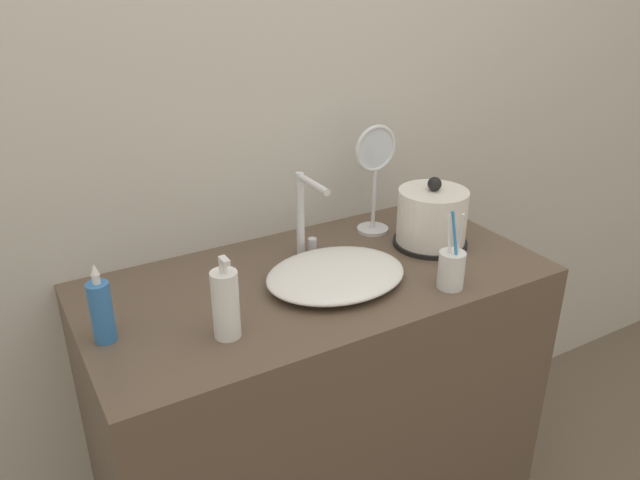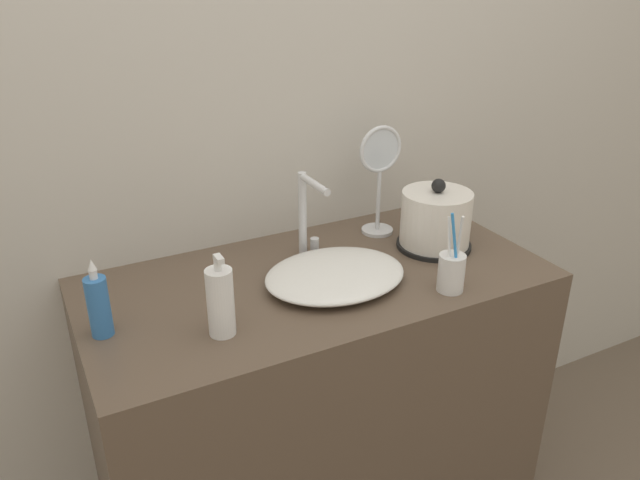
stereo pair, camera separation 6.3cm
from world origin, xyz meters
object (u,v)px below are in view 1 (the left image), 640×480
object	(u,v)px
faucet	(305,212)
electric_kettle	(432,220)
vanity_mirror	(375,171)
toothbrush_cup	(451,269)
lotion_bottle	(226,304)
shampoo_bottle	(101,311)

from	to	relation	value
faucet	electric_kettle	distance (m)	0.36
faucet	vanity_mirror	distance (m)	0.26
toothbrush_cup	vanity_mirror	world-z (taller)	vanity_mirror
lotion_bottle	electric_kettle	bearing A→B (deg)	12.08
lotion_bottle	shampoo_bottle	world-z (taller)	lotion_bottle
toothbrush_cup	shampoo_bottle	world-z (taller)	toothbrush_cup
electric_kettle	shampoo_bottle	world-z (taller)	electric_kettle
electric_kettle	lotion_bottle	world-z (taller)	electric_kettle
faucet	shampoo_bottle	distance (m)	0.57
toothbrush_cup	faucet	bearing A→B (deg)	124.94
lotion_bottle	vanity_mirror	world-z (taller)	vanity_mirror
electric_kettle	shampoo_bottle	bearing A→B (deg)	-178.18
faucet	toothbrush_cup	world-z (taller)	faucet
faucet	vanity_mirror	bearing A→B (deg)	11.50
faucet	vanity_mirror	xyz separation A→B (m)	(0.25, 0.05, 0.05)
vanity_mirror	electric_kettle	bearing A→B (deg)	-61.59
faucet	toothbrush_cup	size ratio (longest dim) A/B	1.13
faucet	electric_kettle	world-z (taller)	faucet
electric_kettle	faucet	bearing A→B (deg)	162.58
toothbrush_cup	vanity_mirror	bearing A→B (deg)	85.71
toothbrush_cup	shampoo_bottle	size ratio (longest dim) A/B	1.15
faucet	electric_kettle	size ratio (longest dim) A/B	1.13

